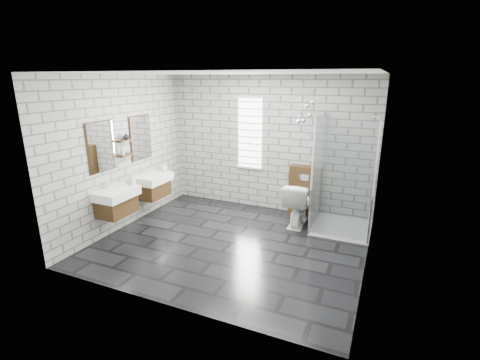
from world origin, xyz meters
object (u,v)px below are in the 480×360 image
Objects in this scene: vanity_left at (115,194)px; cistern_panel at (304,191)px; vanity_right at (152,179)px; shower_enclosure at (337,204)px; toilet at (298,204)px.

vanity_left reaches higher than cistern_panel.
cistern_panel is (2.71, 1.24, -0.26)m from vanity_right.
toilet is at bearing 178.68° from shower_enclosure.
cistern_panel is at bearing 39.47° from vanity_left.
shower_enclosure reaches higher than toilet.
toilet is (0.00, -0.50, -0.10)m from cistern_panel.
vanity_left is 0.99m from vanity_right.
shower_enclosure reaches higher than vanity_left.
vanity_right is at bearing -155.44° from cistern_panel.
shower_enclosure is at bearing 26.68° from vanity_left.
cistern_panel is at bearing 24.56° from vanity_right.
vanity_left is 1.57× the size of cistern_panel.
cistern_panel is 0.87m from shower_enclosure.
cistern_panel is 1.24× the size of toilet.
vanity_right is 2.99m from cistern_panel.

